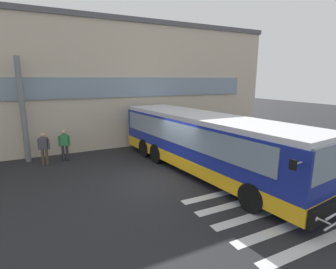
{
  "coord_description": "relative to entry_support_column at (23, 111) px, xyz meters",
  "views": [
    {
      "loc": [
        -4.41,
        -9.72,
        4.32
      ],
      "look_at": [
        1.35,
        1.93,
        1.5
      ],
      "focal_mm": 27.57,
      "sensor_mm": 36.0,
      "label": 1
    }
  ],
  "objects": [
    {
      "name": "ground_plane",
      "position": [
        5.26,
        -5.4,
        -2.73
      ],
      "size": [
        80.0,
        90.0,
        0.02
      ],
      "primitive_type": "cube",
      "color": "#232326",
      "rests_on": "ground"
    },
    {
      "name": "entry_support_column",
      "position": [
        0.0,
        0.0,
        0.0
      ],
      "size": [
        0.28,
        0.28,
        5.44
      ],
      "primitive_type": "cylinder",
      "color": "slate",
      "rests_on": "ground"
    },
    {
      "name": "bay_paint_stripes",
      "position": [
        7.26,
        -9.6,
        -2.71
      ],
      "size": [
        4.4,
        3.96,
        0.01
      ],
      "color": "silver",
      "rests_on": "ground"
    },
    {
      "name": "bus_main_foreground",
      "position": [
        7.51,
        -5.49,
        -1.38
      ],
      "size": [
        3.9,
        11.83,
        2.7
      ],
      "color": "navy",
      "rests_on": "ground"
    },
    {
      "name": "terminal_building",
      "position": [
        4.56,
        6.24,
        1.25
      ],
      "size": [
        24.23,
        13.8,
        7.95
      ],
      "color": "beige",
      "rests_on": "ground"
    },
    {
      "name": "passenger_near_column",
      "position": [
        0.8,
        -1.05,
        -1.79
      ],
      "size": [
        0.55,
        0.34,
        1.68
      ],
      "color": "#4C4233",
      "rests_on": "ground"
    },
    {
      "name": "passenger_by_doorway",
      "position": [
        1.79,
        -0.76,
        -1.79
      ],
      "size": [
        0.58,
        0.29,
        1.68
      ],
      "color": "#2D2D33",
      "rests_on": "ground"
    }
  ]
}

